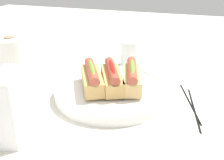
% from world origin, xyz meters
% --- Properties ---
extents(ground_plane, '(2.40, 2.40, 0.00)m').
position_xyz_m(ground_plane, '(0.00, 0.00, 0.00)').
color(ground_plane, silver).
extents(serving_bowl, '(0.32, 0.32, 0.03)m').
position_xyz_m(serving_bowl, '(-0.01, 0.02, 0.02)').
color(serving_bowl, white).
rests_on(serving_bowl, ground_plane).
extents(hotdog_front, '(0.16, 0.08, 0.06)m').
position_xyz_m(hotdog_front, '(0.01, -0.03, 0.06)').
color(hotdog_front, '#DBB270').
rests_on(hotdog_front, serving_bowl).
extents(hotdog_back, '(0.16, 0.10, 0.06)m').
position_xyz_m(hotdog_back, '(-0.01, 0.02, 0.06)').
color(hotdog_back, tan).
rests_on(hotdog_back, serving_bowl).
extents(hotdog_side, '(0.16, 0.11, 0.06)m').
position_xyz_m(hotdog_side, '(-0.02, 0.07, 0.06)').
color(hotdog_side, tan).
rests_on(hotdog_side, serving_bowl).
extents(water_glass, '(0.07, 0.07, 0.09)m').
position_xyz_m(water_glass, '(0.24, 0.02, 0.04)').
color(water_glass, white).
rests_on(water_glass, ground_plane).
extents(paper_towel_roll, '(0.11, 0.11, 0.13)m').
position_xyz_m(paper_towel_roll, '(0.04, 0.36, 0.07)').
color(paper_towel_roll, white).
rests_on(paper_towel_roll, ground_plane).
extents(napkin_box, '(0.12, 0.07, 0.15)m').
position_xyz_m(napkin_box, '(-0.25, 0.17, 0.07)').
color(napkin_box, white).
rests_on(napkin_box, ground_plane).
extents(chopstick_near, '(0.21, 0.07, 0.01)m').
position_xyz_m(chopstick_near, '(0.01, -0.19, 0.00)').
color(chopstick_near, black).
rests_on(chopstick_near, ground_plane).
extents(chopstick_far, '(0.22, 0.04, 0.01)m').
position_xyz_m(chopstick_far, '(-0.02, -0.21, 0.00)').
color(chopstick_far, black).
rests_on(chopstick_far, ground_plane).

